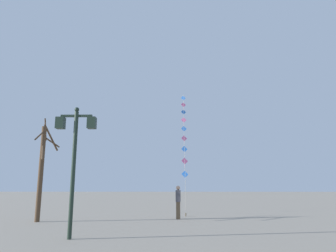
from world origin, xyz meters
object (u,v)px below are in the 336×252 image
at_px(kite_flyer, 178,201).
at_px(kite_train, 184,134).
at_px(bare_tree, 42,168).
at_px(twin_lantern_lamp_post, 75,145).

bearing_deg(kite_flyer, kite_train, -0.23).
bearing_deg(bare_tree, kite_train, 50.52).
height_order(twin_lantern_lamp_post, kite_flyer, twin_lantern_lamp_post).
bearing_deg(kite_train, twin_lantern_lamp_post, -106.95).
height_order(twin_lantern_lamp_post, bare_tree, bare_tree).
xyz_separation_m(twin_lantern_lamp_post, bare_tree, (-3.19, 4.89, -0.47)).
bearing_deg(kite_flyer, bare_tree, 105.92).
bearing_deg(twin_lantern_lamp_post, kite_flyer, 60.05).
bearing_deg(bare_tree, twin_lantern_lamp_post, -56.91).
relative_size(twin_lantern_lamp_post, kite_flyer, 2.57).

